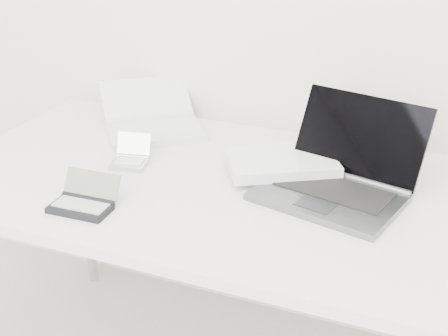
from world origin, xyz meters
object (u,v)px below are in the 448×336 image
at_px(netbook_open_white, 153,122).
at_px(laptop_large, 313,172).
at_px(desk, 240,201).
at_px(palmtop_charcoal, 83,202).

bearing_deg(netbook_open_white, laptop_large, -55.59).
bearing_deg(netbook_open_white, desk, -70.73).
relative_size(netbook_open_white, palmtop_charcoal, 3.03).
distance_m(desk, laptop_large, 0.20).
height_order(laptop_large, palmtop_charcoal, laptop_large).
height_order(desk, netbook_open_white, netbook_open_white).
xyz_separation_m(desk, palmtop_charcoal, (-0.30, -0.26, 0.06)).
xyz_separation_m(laptop_large, netbook_open_white, (-0.56, 0.18, -0.01)).
bearing_deg(laptop_large, palmtop_charcoal, -131.79).
xyz_separation_m(laptop_large, palmtop_charcoal, (-0.47, -0.33, -0.02)).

